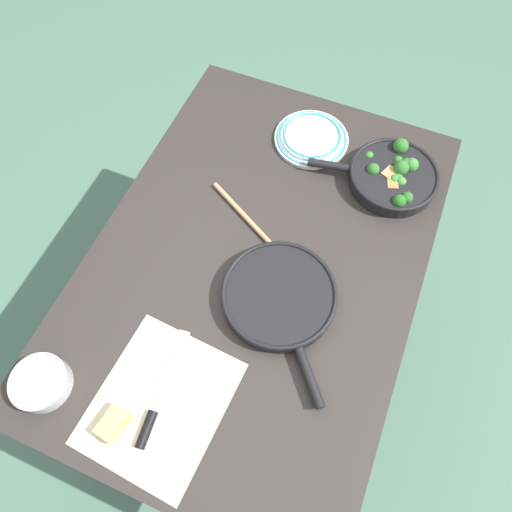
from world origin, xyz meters
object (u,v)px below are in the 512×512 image
dinner_plate_stack (311,137)px  skillet_eggs (279,296)px  wooden_spoon (268,241)px  cheese_block (114,424)px  grater_knife (157,404)px  prep_bowl_steel (41,383)px  skillet_broccoli (393,176)px

dinner_plate_stack → skillet_eggs: bearing=-169.2°
wooden_spoon → dinner_plate_stack: (0.40, 0.01, 0.01)m
skillet_eggs → cheese_block: bearing=-68.9°
skillet_eggs → dinner_plate_stack: bearing=150.5°
dinner_plate_stack → grater_knife: bearing=175.8°
wooden_spoon → prep_bowl_steel: (-0.58, 0.35, 0.02)m
skillet_broccoli → prep_bowl_steel: bearing=45.1°
skillet_broccoli → cheese_block: 1.01m
grater_knife → cheese_block: (-0.08, 0.07, 0.01)m
skillet_broccoli → dinner_plate_stack: (0.06, 0.28, -0.02)m
grater_knife → dinner_plate_stack: dinner_plate_stack is taller
grater_knife → cheese_block: 0.10m
skillet_broccoli → prep_bowl_steel: size_ratio=2.82×
skillet_broccoli → wooden_spoon: bearing=41.1°
skillet_broccoli → cheese_block: size_ratio=4.68×
wooden_spoon → cheese_block: bearing=-75.7°
dinner_plate_stack → skillet_broccoli: bearing=-101.9°
skillet_eggs → cheese_block: size_ratio=4.67×
skillet_eggs → cheese_block: (-0.44, 0.24, -0.00)m
skillet_eggs → skillet_broccoli: bearing=120.1°
grater_knife → wooden_spoon: bearing=-14.7°
cheese_block → prep_bowl_steel: bearing=86.4°
skillet_broccoli → wooden_spoon: 0.43m
grater_knife → dinner_plate_stack: size_ratio=1.24×
skillet_eggs → grater_knife: bearing=-65.7°
dinner_plate_stack → wooden_spoon: bearing=-178.2°
grater_knife → prep_bowl_steel: 0.28m
grater_knife → dinner_plate_stack: bearing=-10.1°
grater_knife → prep_bowl_steel: prep_bowl_steel is taller
cheese_block → skillet_eggs: bearing=-28.5°
grater_knife → skillet_eggs: bearing=-31.2°
wooden_spoon → prep_bowl_steel: 0.68m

